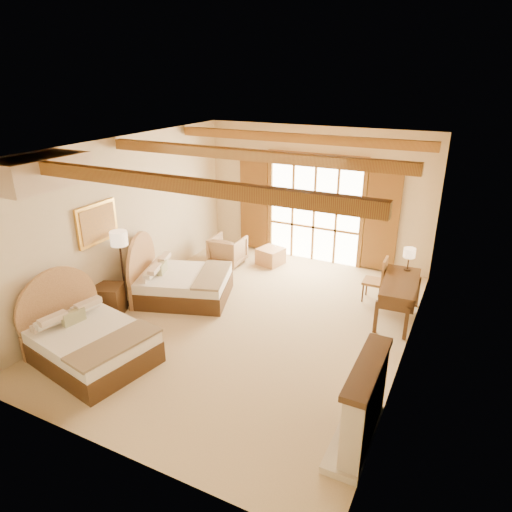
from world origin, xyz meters
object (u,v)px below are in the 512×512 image
Objects in this scene: bed_far at (178,281)px; armchair at (228,250)px; bed_near at (85,339)px; nightstand at (109,300)px; desk at (399,299)px.

bed_far reaches higher than armchair.
bed_near is 1.47m from nightstand.
armchair is (0.79, 3.14, 0.05)m from nightstand.
bed_far is at bearing 36.66° from nightstand.
bed_near reaches higher than armchair.
desk is (4.93, 2.26, 0.12)m from nightstand.
desk is (4.23, 3.55, 0.05)m from bed_near.
nightstand is at bearing -140.46° from bed_far.
desk is at bearing 3.00° from nightstand.
bed_near is 2.72× the size of armchair.
nightstand is 5.43m from desk.
bed_near is 5.52m from desk.
bed_far is 1.49× the size of desk.
nightstand is at bearing 74.32° from armchair.
bed_far is 2.90× the size of armchair.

